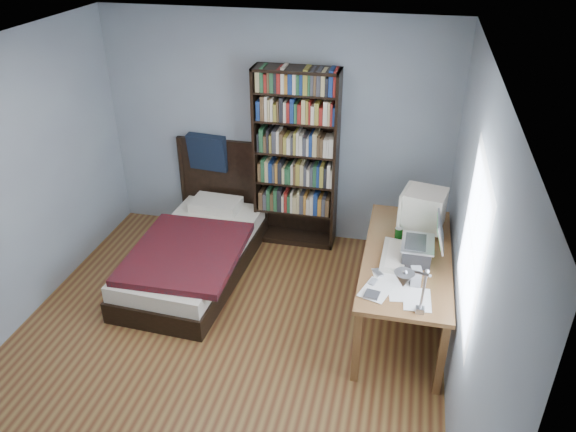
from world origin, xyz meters
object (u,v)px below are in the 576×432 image
object	(u,v)px
desk_lamp	(407,282)
bed	(197,248)
soda_can	(398,234)
crt_monitor	(422,209)
speaker	(416,277)
laptop	(420,249)
desk	(406,254)
keyboard	(394,256)
bookshelf	(296,160)

from	to	relation	value
desk_lamp	bed	size ratio (longest dim) A/B	0.32
soda_can	crt_monitor	bearing A→B (deg)	45.78
soda_can	speaker	bearing A→B (deg)	-76.02
crt_monitor	desk_lamp	world-z (taller)	desk_lamp
laptop	soda_can	size ratio (longest dim) A/B	3.55
laptop	speaker	size ratio (longest dim) A/B	2.67
soda_can	desk	bearing A→B (deg)	69.98
laptop	desk_lamp	distance (m)	1.19
soda_can	bed	world-z (taller)	bed
desk_lamp	keyboard	size ratio (longest dim) A/B	1.30
desk_lamp	crt_monitor	bearing A→B (deg)	86.40
speaker	desk	bearing A→B (deg)	83.85
laptop	bed	distance (m)	2.35
crt_monitor	laptop	distance (m)	0.50
keyboard	soda_can	world-z (taller)	soda_can
bed	desk_lamp	bearing A→B (deg)	-36.55
bookshelf	bed	distance (m)	1.40
desk	desk_lamp	distance (m)	1.87
desk	crt_monitor	xyz separation A→B (m)	(0.09, -0.07, 0.55)
laptop	bookshelf	xyz separation A→B (m)	(-1.34, 1.27, 0.15)
speaker	soda_can	world-z (taller)	speaker
crt_monitor	speaker	xyz separation A→B (m)	(-0.02, -0.85, -0.16)
speaker	bookshelf	distance (m)	2.11
desk_lamp	keyboard	distance (m)	1.23
keyboard	bookshelf	distance (m)	1.72
laptop	soda_can	bearing A→B (deg)	121.97
desk	speaker	distance (m)	1.01
keyboard	soda_can	distance (m)	0.30
desk_lamp	speaker	bearing A→B (deg)	83.66
desk	soda_can	size ratio (longest dim) A/B	14.36
desk_lamp	bed	bearing A→B (deg)	143.45
crt_monitor	bookshelf	distance (m)	1.55
crt_monitor	laptop	world-z (taller)	laptop
desk_lamp	speaker	xyz separation A→B (m)	(0.08, 0.74, -0.46)
crt_monitor	soda_can	size ratio (longest dim) A/B	3.61
crt_monitor	bookshelf	xyz separation A→B (m)	(-1.34, 0.78, 0.02)
crt_monitor	soda_can	bearing A→B (deg)	-134.22
crt_monitor	bookshelf	size ratio (longest dim) A/B	0.22
desk	keyboard	xyz separation A→B (m)	(-0.12, -0.56, 0.33)
laptop	desk_lamp	size ratio (longest dim) A/B	0.65
desk_lamp	laptop	bearing A→B (deg)	84.70
desk	bookshelf	distance (m)	1.55
laptop	keyboard	world-z (taller)	laptop
speaker	crt_monitor	bearing A→B (deg)	78.28
laptop	speaker	xyz separation A→B (m)	(-0.02, -0.37, -0.04)
keyboard	speaker	distance (m)	0.42
crt_monitor	keyboard	distance (m)	0.57
speaker	bed	size ratio (longest dim) A/B	0.08
crt_monitor	laptop	size ratio (longest dim) A/B	1.02
crt_monitor	desk	bearing A→B (deg)	140.75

